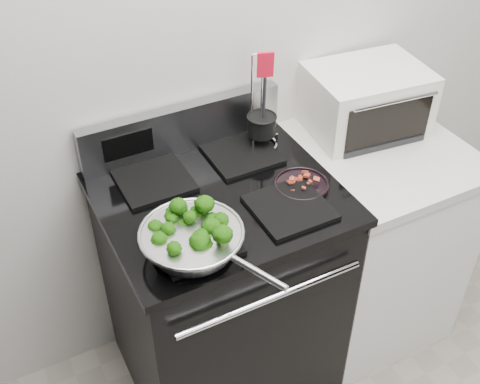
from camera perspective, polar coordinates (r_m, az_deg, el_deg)
back_wall at (r=2.18m, az=1.16°, el=15.37°), size 4.00×0.02×2.70m
gas_range at (r=2.33m, az=-1.72°, el=-9.06°), size 0.79×0.69×1.13m
counter at (r=2.63m, az=11.92°, el=-4.20°), size 0.62×0.68×0.92m
skillet at (r=1.78m, az=-4.53°, el=-4.47°), size 0.32×0.47×0.07m
broccoli_pile at (r=1.77m, az=-4.62°, el=-4.01°), size 0.25×0.25×0.09m
bacon_plate at (r=2.05m, az=5.85°, el=0.94°), size 0.19×0.19×0.04m
utensil_holder at (r=2.21m, az=2.05°, el=5.91°), size 0.12×0.12×0.38m
toaster_oven at (r=2.39m, az=11.85°, el=8.54°), size 0.47×0.37×0.25m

